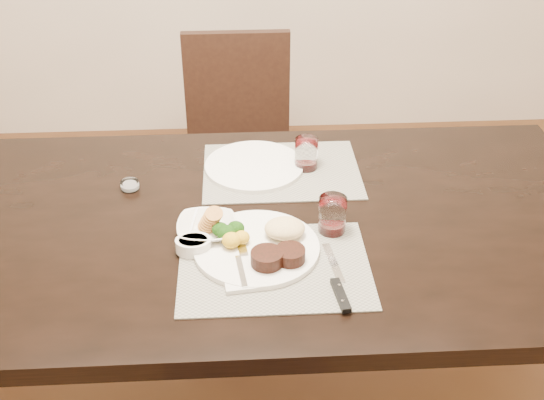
{
  "coord_description": "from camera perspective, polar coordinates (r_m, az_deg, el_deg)",
  "views": [
    {
      "loc": [
        -0.0,
        -1.49,
        1.79
      ],
      "look_at": [
        0.08,
        -0.01,
        0.82
      ],
      "focal_mm": 45.0,
      "sensor_mm": 36.0,
      "label": 1
    }
  ],
  "objects": [
    {
      "name": "dining_table",
      "position": [
        1.86,
        -2.49,
        -3.75
      ],
      "size": [
        2.0,
        1.0,
        0.75
      ],
      "color": "black",
      "rests_on": "ground"
    },
    {
      "name": "far_plate",
      "position": [
        2.03,
        -1.5,
        2.87
      ],
      "size": [
        0.29,
        0.29,
        0.01
      ],
      "primitive_type": "cylinder",
      "color": "silver",
      "rests_on": "placemat_far"
    },
    {
      "name": "placemat_near",
      "position": [
        1.65,
        0.2,
        -5.61
      ],
      "size": [
        0.46,
        0.34,
        0.0
      ],
      "primitive_type": "cube",
      "color": "gray",
      "rests_on": "dining_table"
    },
    {
      "name": "chair_far",
      "position": [
        2.74,
        -2.81,
        5.29
      ],
      "size": [
        0.42,
        0.42,
        0.9
      ],
      "color": "black",
      "rests_on": "ground"
    },
    {
      "name": "sauce_ramekin",
      "position": [
        1.7,
        -6.59,
        -3.71
      ],
      "size": [
        0.09,
        0.13,
        0.07
      ],
      "rotation": [
        0.0,
        0.0,
        -0.33
      ],
      "color": "silver",
      "rests_on": "placemat_near"
    },
    {
      "name": "wine_glass_far",
      "position": [
        2.02,
        2.88,
        3.78
      ],
      "size": [
        0.07,
        0.07,
        0.09
      ],
      "rotation": [
        0.0,
        0.0,
        -0.18
      ],
      "color": "silver",
      "rests_on": "placemat_far"
    },
    {
      "name": "steak_knife",
      "position": [
        1.59,
        5.6,
        -7.25
      ],
      "size": [
        0.04,
        0.26,
        0.01
      ],
      "rotation": [
        0.0,
        0.0,
        0.13
      ],
      "color": "silver",
      "rests_on": "placemat_near"
    },
    {
      "name": "wine_glass_near",
      "position": [
        1.75,
        5.06,
        -1.36
      ],
      "size": [
        0.07,
        0.07,
        0.1
      ],
      "rotation": [
        0.0,
        0.0,
        0.31
      ],
      "color": "silver",
      "rests_on": "placemat_near"
    },
    {
      "name": "dinner_plate",
      "position": [
        1.69,
        -0.8,
        -3.77
      ],
      "size": [
        0.31,
        0.31,
        0.06
      ],
      "rotation": [
        0.0,
        0.0,
        -0.19
      ],
      "color": "silver",
      "rests_on": "placemat_near"
    },
    {
      "name": "salt_cellar",
      "position": [
        1.98,
        -11.8,
        1.19
      ],
      "size": [
        0.05,
        0.05,
        0.02
      ],
      "rotation": [
        0.0,
        0.0,
        -0.35
      ],
      "color": "silver",
      "rests_on": "dining_table"
    },
    {
      "name": "placemat_far",
      "position": [
        2.02,
        0.79,
        2.46
      ],
      "size": [
        0.46,
        0.34,
        0.0
      ],
      "primitive_type": "cube",
      "color": "gray",
      "rests_on": "dining_table"
    },
    {
      "name": "cracker_bowl",
      "position": [
        1.75,
        -5.49,
        -2.33
      ],
      "size": [
        0.16,
        0.16,
        0.07
      ],
      "rotation": [
        0.0,
        0.0,
        -0.05
      ],
      "color": "silver",
      "rests_on": "placemat_near"
    },
    {
      "name": "napkin_fork",
      "position": [
        1.63,
        -2.59,
        -5.74
      ],
      "size": [
        0.11,
        0.17,
        0.02
      ],
      "rotation": [
        0.0,
        0.0,
        0.12
      ],
      "color": "silver",
      "rests_on": "placemat_near"
    }
  ]
}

